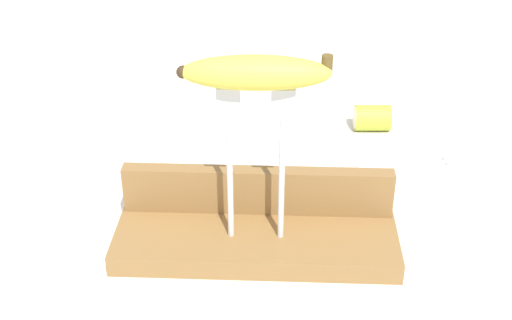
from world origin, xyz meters
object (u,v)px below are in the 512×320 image
at_px(fork_stand_center, 256,152).
at_px(fork_fallen_near, 429,161).
at_px(banana_chunk_far, 372,118).
at_px(banana_raised_center, 256,73).

relative_size(fork_stand_center, fork_fallen_near, 1.12).
bearing_deg(fork_stand_center, banana_chunk_far, 62.72).
bearing_deg(fork_fallen_near, banana_raised_center, -137.36).
xyz_separation_m(banana_raised_center, fork_fallen_near, (0.25, 0.23, -0.23)).
xyz_separation_m(fork_stand_center, banana_raised_center, (-0.00, -0.00, 0.10)).
xyz_separation_m(fork_fallen_near, banana_chunk_far, (-0.07, 0.10, 0.02)).
xyz_separation_m(fork_stand_center, banana_chunk_far, (0.17, 0.33, -0.12)).
bearing_deg(banana_raised_center, fork_stand_center, 1.36).
bearing_deg(fork_stand_center, fork_fallen_near, 42.64).
relative_size(banana_raised_center, banana_chunk_far, 2.77).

